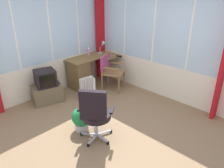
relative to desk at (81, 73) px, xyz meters
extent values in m
cube|color=#836849|center=(-0.96, -1.85, -0.43)|extent=(4.99, 5.31, 0.06)
cube|color=#EDE5C9|center=(-0.96, 0.33, -0.01)|extent=(3.99, 0.06, 0.78)
cube|color=silver|center=(-0.96, 0.33, 1.29)|extent=(3.91, 0.06, 1.82)
cube|color=white|center=(-1.36, 0.33, 1.29)|extent=(0.04, 0.07, 1.82)
cube|color=white|center=(-0.56, 0.33, 1.29)|extent=(0.04, 0.07, 1.82)
cube|color=white|center=(0.24, 0.33, 1.29)|extent=(0.04, 0.07, 1.82)
cube|color=#EDE5C9|center=(1.07, -1.85, -0.01)|extent=(0.06, 4.31, 0.78)
cube|color=silver|center=(1.07, -1.85, 1.29)|extent=(0.06, 4.23, 1.82)
cube|color=white|center=(1.07, -2.28, 1.29)|extent=(0.07, 0.04, 1.82)
cube|color=white|center=(1.07, -1.42, 1.29)|extent=(0.07, 0.04, 1.82)
cube|color=white|center=(1.07, -0.56, 1.29)|extent=(0.07, 0.04, 1.82)
cube|color=#B4141C|center=(0.94, 0.20, 0.94)|extent=(0.32, 0.09, 2.69)
cube|color=brown|center=(0.36, 0.01, 0.33)|extent=(1.31, 0.55, 0.02)
cube|color=brown|center=(0.74, -0.38, 0.33)|extent=(0.55, 0.23, 0.02)
cube|color=brown|center=(-0.06, 0.01, -0.05)|extent=(0.40, 0.51, 0.71)
cylinder|color=#4C4C51|center=(0.51, -0.45, -0.04)|extent=(0.04, 0.04, 0.72)
cylinder|color=#4C4C51|center=(-0.25, 0.24, -0.04)|extent=(0.04, 0.04, 0.72)
cylinder|color=#B2B7BC|center=(0.73, 0.04, 0.35)|extent=(0.13, 0.13, 0.02)
cylinder|color=#B2B7BC|center=(0.73, 0.04, 0.44)|extent=(0.02, 0.02, 0.15)
cylinder|color=#B2B7BC|center=(0.78, 0.01, 0.59)|extent=(0.03, 0.07, 0.15)
cone|color=#B2B7BC|center=(0.83, -0.03, 0.62)|extent=(0.12, 0.12, 0.12)
cube|color=black|center=(0.87, -0.53, 0.36)|extent=(0.07, 0.15, 0.02)
cylinder|color=pink|center=(0.41, 0.14, 0.42)|extent=(0.06, 0.06, 0.16)
cone|color=white|center=(0.41, 0.14, 0.53)|extent=(0.06, 0.06, 0.06)
cylinder|color=olive|center=(0.40, -0.96, -0.19)|extent=(0.04, 0.04, 0.43)
cylinder|color=olive|center=(0.80, -0.78, -0.19)|extent=(0.04, 0.04, 0.43)
cylinder|color=olive|center=(0.22, -0.55, -0.19)|extent=(0.04, 0.04, 0.43)
cylinder|color=olive|center=(0.62, -0.38, -0.19)|extent=(0.04, 0.04, 0.43)
cube|color=olive|center=(0.51, -0.67, 0.04)|extent=(0.63, 0.63, 0.04)
cube|color=olive|center=(0.42, -0.46, 0.27)|extent=(0.41, 0.21, 0.42)
cube|color=#A83A7B|center=(0.42, -0.46, 0.29)|extent=(0.44, 0.24, 0.35)
cube|color=olive|center=(0.31, -0.76, 0.22)|extent=(0.21, 0.41, 0.03)
cube|color=olive|center=(0.71, -0.58, 0.22)|extent=(0.21, 0.41, 0.03)
cube|color=#B7B7BF|center=(-1.21, -1.71, -0.36)|extent=(0.19, 0.25, 0.02)
cylinder|color=black|center=(-1.29, -1.59, -0.38)|extent=(0.05, 0.05, 0.05)
cube|color=#B7B7BF|center=(-1.27, -1.86, -0.36)|extent=(0.28, 0.12, 0.02)
cylinder|color=black|center=(-1.40, -1.90, -0.38)|extent=(0.05, 0.05, 0.05)
cube|color=#B7B7BF|center=(-1.13, -1.96, -0.36)|extent=(0.04, 0.28, 0.02)
cylinder|color=black|center=(-1.14, -2.10, -0.38)|extent=(0.05, 0.05, 0.05)
cube|color=#B7B7BF|center=(-1.00, -1.87, -0.36)|extent=(0.28, 0.12, 0.02)
cylinder|color=black|center=(-0.87, -1.91, -0.38)|extent=(0.05, 0.05, 0.05)
cube|color=#B7B7BF|center=(-1.05, -1.71, -0.36)|extent=(0.20, 0.25, 0.02)
cylinder|color=black|center=(-0.96, -1.60, -0.38)|extent=(0.05, 0.05, 0.05)
cylinder|color=#B7B7BF|center=(-1.13, -1.82, -0.17)|extent=(0.05, 0.05, 0.34)
cylinder|color=black|center=(-1.13, -1.82, 0.04)|extent=(0.50, 0.50, 0.09)
cube|color=black|center=(-1.28, -1.93, 0.33)|extent=(0.32, 0.40, 0.50)
cube|color=black|center=(-0.98, -2.04, 0.17)|extent=(0.21, 0.17, 0.04)
cube|color=black|center=(-1.29, -1.60, 0.17)|extent=(0.21, 0.17, 0.04)
cube|color=brown|center=(-1.02, -0.06, -0.20)|extent=(0.74, 0.60, 0.40)
cube|color=black|center=(-1.02, -0.06, 0.18)|extent=(0.51, 0.50, 0.36)
cube|color=black|center=(-1.08, -0.25, 0.18)|extent=(0.33, 0.10, 0.28)
cube|color=#262628|center=(-0.88, -0.10, 0.03)|extent=(0.31, 0.28, 0.07)
cube|color=silver|center=(-0.49, -0.61, -0.11)|extent=(0.03, 0.10, 0.52)
cube|color=silver|center=(-0.44, -0.62, -0.11)|extent=(0.03, 0.10, 0.52)
cube|color=silver|center=(-0.40, -0.62, -0.11)|extent=(0.03, 0.10, 0.52)
cube|color=silver|center=(-0.36, -0.63, -0.11)|extent=(0.03, 0.10, 0.52)
cube|color=silver|center=(-0.32, -0.63, -0.11)|extent=(0.03, 0.10, 0.52)
cube|color=silver|center=(-0.28, -0.64, -0.11)|extent=(0.03, 0.10, 0.52)
cube|color=silver|center=(-0.24, -0.64, -0.11)|extent=(0.03, 0.10, 0.52)
cube|color=silver|center=(-0.19, -0.65, -0.11)|extent=(0.03, 0.10, 0.52)
cube|color=black|center=(-0.35, -0.70, -0.39)|extent=(0.35, 0.08, 0.03)
cube|color=black|center=(-0.33, -0.56, -0.39)|extent=(0.35, 0.08, 0.03)
cube|color=silver|center=(-0.15, -0.66, -0.09)|extent=(0.06, 0.10, 0.36)
cylinder|color=silver|center=(-1.17, -1.46, -0.34)|extent=(0.25, 0.25, 0.14)
sphere|color=#1D7F3E|center=(-1.17, -1.46, -0.13)|extent=(0.35, 0.35, 0.35)
sphere|color=green|center=(-1.10, -1.50, -0.06)|extent=(0.19, 0.19, 0.19)
camera|label=1|loc=(-3.23, -4.20, 2.05)|focal=35.37mm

